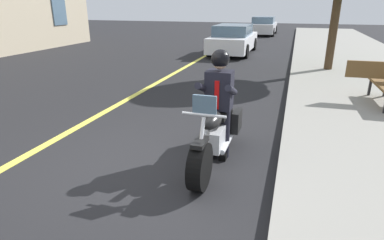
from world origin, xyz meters
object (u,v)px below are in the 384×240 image
Objects in this scene: car_dark at (233,39)px; car_silver at (264,26)px; motorcycle_main at (215,135)px; rider_main at (219,96)px.

car_silver is at bearing 177.90° from car_dark.
car_silver is at bearing -176.13° from motorcycle_main.
car_silver is (-22.48, -1.53, -0.35)m from rider_main.
car_silver is at bearing -176.11° from rider_main.
motorcycle_main is 0.61m from rider_main.
car_dark is at bearing -170.66° from motorcycle_main.
rider_main is 0.38× the size of car_dark.
rider_main is 0.38× the size of car_silver.
car_silver is (-22.67, -1.53, 0.24)m from motorcycle_main.
rider_main is (-0.19, -0.00, 0.58)m from motorcycle_main.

